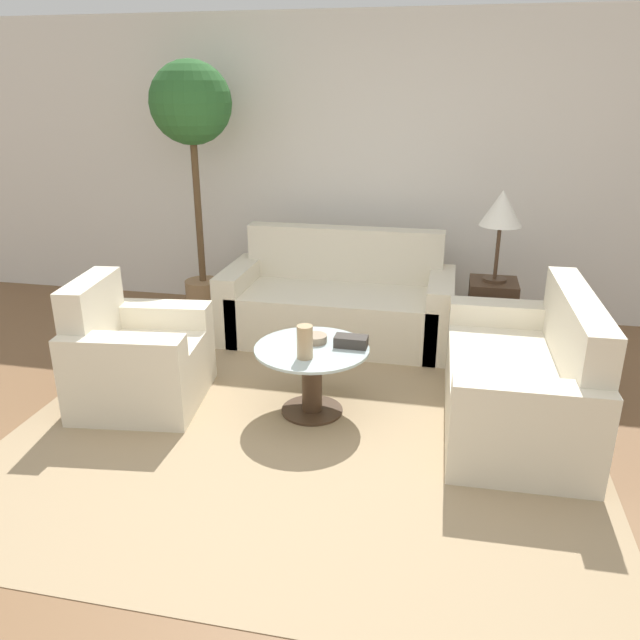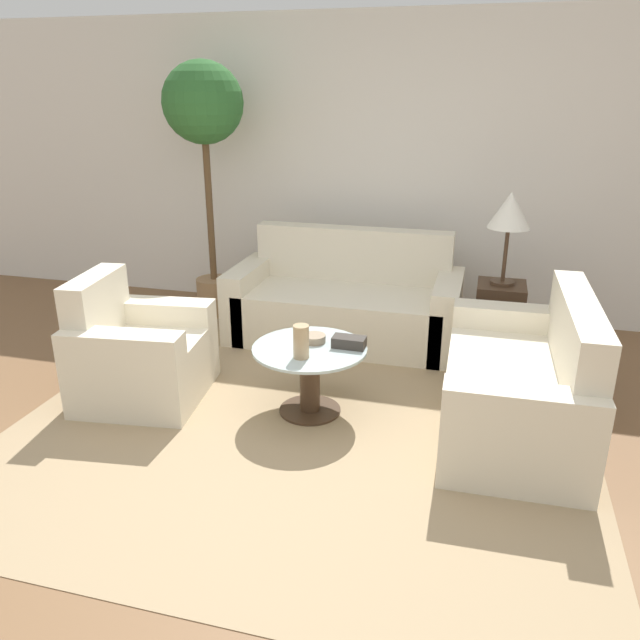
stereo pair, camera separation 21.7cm
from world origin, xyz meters
name	(u,v)px [view 2 (the right image)]	position (x,y,z in m)	size (l,w,h in m)	color
ground_plane	(264,485)	(0.00, 0.00, 0.00)	(14.00, 14.00, 0.00)	brown
wall_back	(374,169)	(0.00, 2.97, 1.30)	(10.00, 0.06, 2.60)	white
rug	(310,411)	(0.01, 0.83, 0.00)	(3.51, 3.53, 0.01)	tan
sofa_main	(346,304)	(-0.06, 2.18, 0.29)	(1.87, 0.85, 0.88)	beige
armchair	(136,357)	(-1.18, 0.76, 0.29)	(0.87, 0.91, 0.84)	beige
loveseat	(526,389)	(1.34, 0.95, 0.28)	(0.84, 1.50, 0.86)	beige
coffee_table	(310,371)	(0.01, 0.83, 0.29)	(0.73, 0.73, 0.46)	#422D1E
side_table	(498,321)	(1.17, 2.08, 0.30)	(0.36, 0.36, 0.59)	#422D1E
table_lamp	(510,213)	(1.17, 2.08, 1.14)	(0.31, 0.31, 0.70)	#422D1E
potted_plant	(204,126)	(-1.36, 2.41, 1.68)	(0.68, 0.68, 2.21)	#93704C
vase	(301,342)	(0.01, 0.67, 0.56)	(0.10, 0.10, 0.21)	tan
bowl	(314,338)	(0.02, 0.93, 0.48)	(0.15, 0.15, 0.05)	gray
book_stack	(349,342)	(0.25, 0.90, 0.49)	(0.21, 0.11, 0.07)	#38332D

